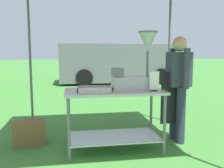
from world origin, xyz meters
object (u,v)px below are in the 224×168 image
at_px(donut_cart, 114,108).
at_px(vendor, 178,84).
at_px(donut_fryer, 137,67).
at_px(van_grey, 120,63).
at_px(menu_sign, 154,83).
at_px(supply_crate, 29,133).
at_px(donut_tray, 94,90).

height_order(donut_cart, vendor, vendor).
distance_m(donut_fryer, van_grey, 7.72).
xyz_separation_m(menu_sign, vendor, (0.50, 0.36, -0.07)).
relative_size(menu_sign, supply_crate, 0.52).
xyz_separation_m(donut_tray, donut_fryer, (0.62, 0.15, 0.29)).
bearing_deg(vendor, supply_crate, 174.40).
height_order(donut_cart, van_grey, van_grey).
bearing_deg(donut_cart, vendor, 11.40).
height_order(donut_tray, donut_fryer, donut_fryer).
xyz_separation_m(donut_tray, van_grey, (1.86, 7.76, -0.00)).
bearing_deg(donut_tray, menu_sign, -3.91).
relative_size(donut_cart, van_grey, 0.26).
bearing_deg(donut_fryer, donut_cart, -171.28).
distance_m(donut_tray, menu_sign, 0.82).
bearing_deg(donut_fryer, menu_sign, -47.61).
bearing_deg(donut_cart, supply_crate, 160.88).
xyz_separation_m(supply_crate, van_grey, (2.80, 7.23, 0.70)).
relative_size(donut_cart, menu_sign, 5.09).
xyz_separation_m(donut_tray, supply_crate, (-0.94, 0.53, -0.71)).
distance_m(vendor, van_grey, 7.47).
height_order(donut_tray, supply_crate, donut_tray).
distance_m(menu_sign, vendor, 0.63).
bearing_deg(donut_tray, donut_fryer, 13.82).
bearing_deg(supply_crate, vendor, -5.60).
relative_size(vendor, supply_crate, 3.16).
distance_m(menu_sign, supply_crate, 2.01).
bearing_deg(vendor, menu_sign, -144.12).
distance_m(donut_cart, supply_crate, 1.37).
bearing_deg(vendor, van_grey, 85.82).
relative_size(donut_tray, vendor, 0.28).
distance_m(donut_cart, donut_fryer, 0.65).
relative_size(donut_tray, donut_fryer, 0.56).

